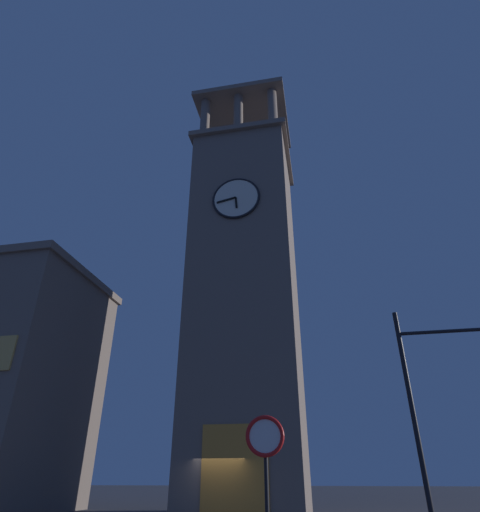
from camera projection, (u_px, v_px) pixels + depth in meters
name	position (u px, v px, depth m)	size (l,w,h in m)	color
clocktower	(246.00, 293.00, 26.98)	(6.91, 7.25, 30.13)	#75665B
traffic_signal_near	(446.00, 383.00, 13.13)	(3.91, 0.41, 6.74)	black
no_horn_sign	(265.00, 448.00, 8.16)	(0.78, 0.14, 2.80)	black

